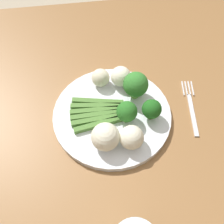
% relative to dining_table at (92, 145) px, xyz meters
% --- Properties ---
extents(ground_plane, '(6.00, 6.00, 0.02)m').
position_rel_dining_table_xyz_m(ground_plane, '(0.00, 0.00, -0.67)').
color(ground_plane, '#B7A88E').
extents(dining_table, '(1.50, 0.96, 0.76)m').
position_rel_dining_table_xyz_m(dining_table, '(0.00, 0.00, 0.00)').
color(dining_table, olive).
rests_on(dining_table, ground_plane).
extents(plate, '(0.28, 0.28, 0.01)m').
position_rel_dining_table_xyz_m(plate, '(0.06, 0.02, 0.10)').
color(plate, white).
rests_on(plate, dining_table).
extents(asparagus_bundle, '(0.13, 0.10, 0.01)m').
position_rel_dining_table_xyz_m(asparagus_bundle, '(0.02, 0.02, 0.12)').
color(asparagus_bundle, '#47752D').
rests_on(asparagus_bundle, plate).
extents(broccoli_front_left, '(0.06, 0.06, 0.07)m').
position_rel_dining_table_xyz_m(broccoli_front_left, '(0.12, 0.07, 0.15)').
color(broccoli_front_left, '#609E3D').
rests_on(broccoli_front_left, plate).
extents(broccoli_front, '(0.04, 0.04, 0.06)m').
position_rel_dining_table_xyz_m(broccoli_front, '(0.14, 0.00, 0.14)').
color(broccoli_front, '#4C7F2B').
rests_on(broccoli_front, plate).
extents(broccoli_back, '(0.05, 0.05, 0.06)m').
position_rel_dining_table_xyz_m(broccoli_back, '(0.09, -0.00, 0.14)').
color(broccoli_back, '#568E33').
rests_on(broccoli_back, plate).
extents(cauliflower_right, '(0.06, 0.06, 0.06)m').
position_rel_dining_table_xyz_m(cauliflower_right, '(0.03, -0.05, 0.14)').
color(cauliflower_right, silver).
rests_on(cauliflower_right, plate).
extents(cauliflower_left, '(0.05, 0.05, 0.05)m').
position_rel_dining_table_xyz_m(cauliflower_left, '(0.09, -0.06, 0.14)').
color(cauliflower_left, silver).
rests_on(cauliflower_left, plate).
extents(cauliflower_edge, '(0.05, 0.05, 0.05)m').
position_rel_dining_table_xyz_m(cauliflower_edge, '(0.09, 0.11, 0.13)').
color(cauliflower_edge, white).
rests_on(cauliflower_edge, plate).
extents(cauliflower_mid, '(0.05, 0.05, 0.05)m').
position_rel_dining_table_xyz_m(cauliflower_mid, '(0.04, 0.12, 0.13)').
color(cauliflower_mid, beige).
rests_on(cauliflower_mid, plate).
extents(fork, '(0.04, 0.17, 0.00)m').
position_rel_dining_table_xyz_m(fork, '(0.25, 0.02, 0.10)').
color(fork, silver).
rests_on(fork, dining_table).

